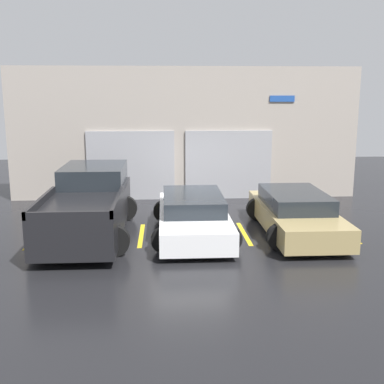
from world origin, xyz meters
TOP-DOWN VIEW (x-y plane):
  - ground_plane at (0.00, 0.00)m, footprint 28.00×28.00m
  - shophouse_building at (-0.01, 3.29)m, footprint 12.67×0.68m
  - pickup_truck at (-2.86, -1.33)m, footprint 2.48×5.32m
  - sedan_white at (0.00, -1.56)m, footprint 2.25×4.69m
  - sedan_side at (2.86, -1.56)m, footprint 2.24×4.71m
  - parking_stripe_far_left at (-4.29, -1.59)m, footprint 0.12×2.20m
  - parking_stripe_left at (-1.43, -1.59)m, footprint 0.12×2.20m
  - parking_stripe_centre at (1.43, -1.59)m, footprint 0.12×2.20m
  - parking_stripe_right at (4.29, -1.59)m, footprint 0.12×2.20m

SIDE VIEW (x-z plane):
  - ground_plane at x=0.00m, z-range 0.00..0.00m
  - parking_stripe_far_left at x=-4.29m, z-range 0.00..0.01m
  - parking_stripe_left at x=-1.43m, z-range 0.00..0.01m
  - parking_stripe_centre at x=1.43m, z-range 0.00..0.01m
  - parking_stripe_right at x=4.29m, z-range 0.00..0.01m
  - sedan_white at x=0.00m, z-range -0.02..1.10m
  - sedan_side at x=2.86m, z-range -0.02..1.14m
  - pickup_truck at x=-2.86m, z-range -0.04..1.70m
  - shophouse_building at x=-0.01m, z-range -0.04..4.73m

